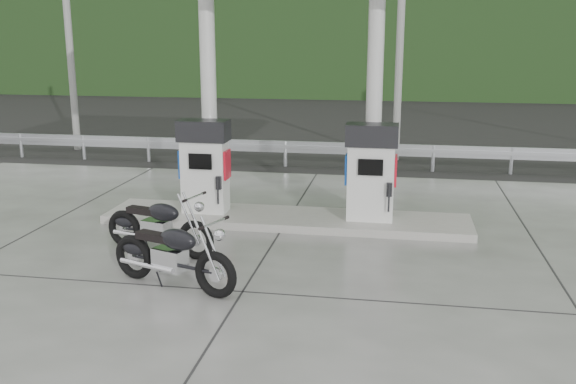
% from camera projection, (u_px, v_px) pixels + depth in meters
% --- Properties ---
extents(ground, '(160.00, 160.00, 0.00)m').
position_uv_depth(ground, '(258.00, 268.00, 10.00)').
color(ground, black).
rests_on(ground, ground).
extents(forecourt_apron, '(18.00, 14.00, 0.02)m').
position_uv_depth(forecourt_apron, '(258.00, 268.00, 10.00)').
color(forecourt_apron, slate).
rests_on(forecourt_apron, ground).
extents(pump_island, '(7.00, 1.40, 0.15)m').
position_uv_depth(pump_island, '(286.00, 219.00, 12.37)').
color(pump_island, gray).
rests_on(pump_island, forecourt_apron).
extents(gas_pump_left, '(0.95, 0.55, 1.80)m').
position_uv_depth(gas_pump_left, '(205.00, 166.00, 12.40)').
color(gas_pump_left, silver).
rests_on(gas_pump_left, pump_island).
extents(gas_pump_right, '(0.95, 0.55, 1.80)m').
position_uv_depth(gas_pump_right, '(371.00, 172.00, 11.87)').
color(gas_pump_right, silver).
rests_on(gas_pump_right, pump_island).
extents(canopy_column_left, '(0.30, 0.30, 5.00)m').
position_uv_depth(canopy_column_left, '(208.00, 81.00, 12.41)').
color(canopy_column_left, silver).
rests_on(canopy_column_left, pump_island).
extents(canopy_column_right, '(0.30, 0.30, 5.00)m').
position_uv_depth(canopy_column_right, '(375.00, 83.00, 11.87)').
color(canopy_column_right, silver).
rests_on(canopy_column_right, pump_island).
extents(guardrail, '(26.00, 0.16, 1.42)m').
position_uv_depth(guardrail, '(321.00, 142.00, 17.48)').
color(guardrail, '#AFB2B7').
rests_on(guardrail, ground).
extents(road, '(60.00, 7.00, 0.01)m').
position_uv_depth(road, '(334.00, 146.00, 21.00)').
color(road, black).
rests_on(road, ground).
extents(utility_pole_a, '(0.22, 0.22, 8.00)m').
position_uv_depth(utility_pole_a, '(68.00, 20.00, 19.48)').
color(utility_pole_a, gray).
rests_on(utility_pole_a, ground).
extents(utility_pole_b, '(0.22, 0.22, 8.00)m').
position_uv_depth(utility_pole_b, '(401.00, 18.00, 17.80)').
color(utility_pole_b, gray).
rests_on(utility_pole_b, ground).
extents(tree_band, '(80.00, 6.00, 6.00)m').
position_uv_depth(tree_band, '(367.00, 45.00, 37.99)').
color(tree_band, black).
rests_on(tree_band, ground).
extents(forested_hills, '(100.00, 40.00, 140.00)m').
position_uv_depth(forested_hills, '(382.00, 70.00, 67.41)').
color(forested_hills, black).
rests_on(forested_hills, ground).
extents(motorcycle_left, '(2.11, 1.27, 0.95)m').
position_uv_depth(motorcycle_left, '(173.00, 256.00, 9.09)').
color(motorcycle_left, black).
rests_on(motorcycle_left, forecourt_apron).
extents(motorcycle_right, '(2.04, 1.10, 0.92)m').
position_uv_depth(motorcycle_right, '(159.00, 226.00, 10.56)').
color(motorcycle_right, black).
rests_on(motorcycle_right, forecourt_apron).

